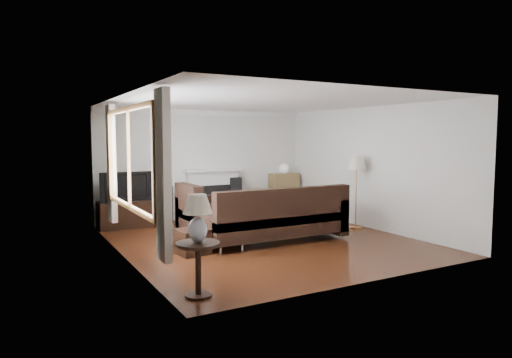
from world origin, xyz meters
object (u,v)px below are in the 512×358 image
sectional_sofa (273,215)px  bookshelf (284,193)px  coffee_table (228,217)px  floor_lamp (356,192)px  side_table (198,270)px  tv_stand (126,214)px

sectional_sofa → bookshelf: bearing=54.2°
coffee_table → floor_lamp: floor_lamp is taller
floor_lamp → side_table: bearing=-152.7°
floor_lamp → bookshelf: bearing=94.3°
bookshelf → floor_lamp: size_ratio=0.65×
tv_stand → coffee_table: 2.13m
sectional_sofa → coffee_table: bearing=95.3°
sectional_sofa → floor_lamp: bearing=4.9°
tv_stand → coffee_table: size_ratio=1.09×
bookshelf → side_table: size_ratio=1.52×
floor_lamp → side_table: size_ratio=2.34×
coffee_table → floor_lamp: bearing=-14.0°
coffee_table → floor_lamp: 2.71m
coffee_table → side_table: bearing=-101.7°
tv_stand → side_table: size_ratio=1.73×
floor_lamp → coffee_table: bearing=147.6°
side_table → tv_stand: bearing=87.0°
coffee_table → sectional_sofa: bearing=-66.3°
tv_stand → side_table: side_table is taller
tv_stand → bookshelf: size_ratio=1.13×
sectional_sofa → side_table: size_ratio=4.49×
tv_stand → sectional_sofa: bearing=-51.8°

